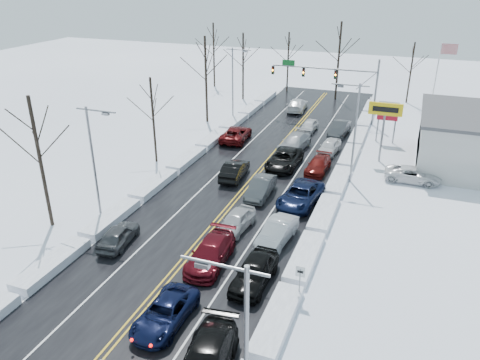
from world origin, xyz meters
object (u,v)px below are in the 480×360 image
at_px(flagpole, 437,78).
at_px(oncoming_car_0, 235,178).
at_px(tires_plus_sign, 385,113).
at_px(traffic_signal_mast, 335,78).

bearing_deg(flagpole, oncoming_car_0, -126.23).
bearing_deg(tires_plus_sign, oncoming_car_0, -143.57).
distance_m(tires_plus_sign, oncoming_car_0, 15.93).
bearing_deg(tires_plus_sign, traffic_signal_mast, 120.46).
xyz_separation_m(traffic_signal_mast, oncoming_car_0, (-5.12, -20.98, -5.48)).
bearing_deg(flagpole, traffic_signal_mast, -170.27).
relative_size(traffic_signal_mast, oncoming_car_0, 2.76).
relative_size(traffic_signal_mast, flagpole, 1.33).
distance_m(flagpole, oncoming_car_0, 29.11).
distance_m(tires_plus_sign, flagpole, 14.79).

